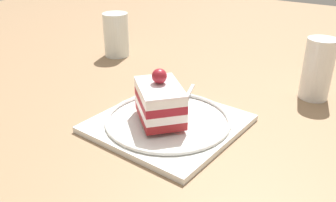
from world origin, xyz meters
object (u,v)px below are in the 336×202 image
object	(u,v)px
dessert_plate	(168,122)
drink_glass_far	(116,37)
cake_slice	(161,102)
fork	(186,98)
drink_glass_near	(317,71)

from	to	relation	value
dessert_plate	drink_glass_far	size ratio (longest dim) A/B	2.19
cake_slice	fork	bearing A→B (deg)	-178.09
drink_glass_near	cake_slice	bearing A→B (deg)	-35.20
fork	drink_glass_far	world-z (taller)	drink_glass_far
dessert_plate	drink_glass_far	xyz separation A→B (m)	(-0.23, -0.30, 0.04)
dessert_plate	drink_glass_near	bearing A→B (deg)	144.75
dessert_plate	drink_glass_near	xyz separation A→B (m)	(-0.25, 0.17, 0.05)
dessert_plate	cake_slice	xyz separation A→B (m)	(0.01, -0.01, 0.04)
dessert_plate	drink_glass_far	distance (m)	0.39
dessert_plate	drink_glass_near	size ratio (longest dim) A/B	2.01
dessert_plate	cake_slice	distance (m)	0.04
dessert_plate	fork	bearing A→B (deg)	-172.95
cake_slice	drink_glass_far	size ratio (longest dim) A/B	1.08
cake_slice	dessert_plate	bearing A→B (deg)	146.10
cake_slice	drink_glass_far	bearing A→B (deg)	-129.18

